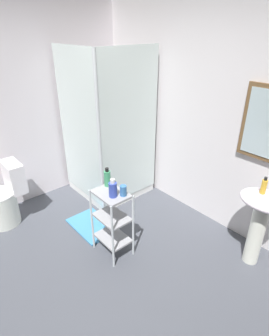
% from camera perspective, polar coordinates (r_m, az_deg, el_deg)
% --- Properties ---
extents(ground_plane, '(4.20, 4.20, 0.02)m').
position_cam_1_polar(ground_plane, '(2.86, -10.64, -23.55)').
color(ground_plane, '#474A52').
extents(wall_back, '(4.20, 0.14, 2.50)m').
position_cam_1_polar(wall_back, '(3.24, 16.68, 9.44)').
color(wall_back, silver).
rests_on(wall_back, ground_plane).
extents(shower_stall, '(0.92, 0.92, 2.00)m').
position_cam_1_polar(shower_stall, '(3.87, -5.41, 0.76)').
color(shower_stall, white).
rests_on(shower_stall, ground_plane).
extents(pedestal_sink, '(0.46, 0.37, 0.81)m').
position_cam_1_polar(pedestal_sink, '(2.93, 24.61, -8.78)').
color(pedestal_sink, white).
rests_on(pedestal_sink, ground_plane).
extents(toilet, '(0.37, 0.49, 0.76)m').
position_cam_1_polar(toilet, '(3.70, -25.14, -5.95)').
color(toilet, white).
rests_on(toilet, ground_plane).
extents(storage_cart, '(0.38, 0.28, 0.74)m').
position_cam_1_polar(storage_cart, '(2.88, -4.66, -10.27)').
color(storage_cart, silver).
rests_on(storage_cart, ground_plane).
extents(hand_soap_bottle, '(0.05, 0.05, 0.17)m').
position_cam_1_polar(hand_soap_bottle, '(2.78, 25.11, -3.44)').
color(hand_soap_bottle, gold).
rests_on(hand_soap_bottle, pedestal_sink).
extents(shampoo_bottle_blue, '(0.08, 0.08, 0.19)m').
position_cam_1_polar(shampoo_bottle_blue, '(2.61, -4.49, -4.36)').
color(shampoo_bottle_blue, '#3449B3').
rests_on(shampoo_bottle_blue, storage_cart).
extents(body_wash_bottle_green, '(0.07, 0.07, 0.20)m').
position_cam_1_polar(body_wash_bottle_green, '(2.78, -5.63, -2.07)').
color(body_wash_bottle_green, '#3C9562').
rests_on(body_wash_bottle_green, storage_cart).
extents(rinse_cup, '(0.06, 0.06, 0.11)m').
position_cam_1_polar(rinse_cup, '(2.63, -2.33, -4.68)').
color(rinse_cup, '#3870B2').
rests_on(rinse_cup, storage_cart).
extents(bath_mat, '(0.60, 0.40, 0.02)m').
position_cam_1_polar(bath_mat, '(3.50, -8.75, -11.56)').
color(bath_mat, teal).
rests_on(bath_mat, ground_plane).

